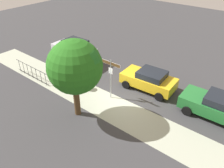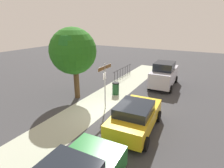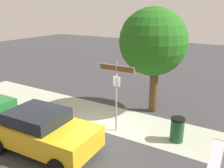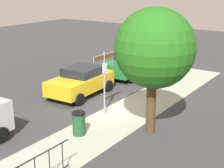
{
  "view_description": "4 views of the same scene",
  "coord_description": "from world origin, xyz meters",
  "px_view_note": "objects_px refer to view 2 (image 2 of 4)",
  "views": [
    {
      "loc": [
        -7.69,
        10.59,
        9.5
      ],
      "look_at": [
        0.11,
        0.87,
        1.56
      ],
      "focal_mm": 35.76,
      "sensor_mm": 36.0,
      "label": 1
    },
    {
      "loc": [
        -8.79,
        -5.18,
        5.38
      ],
      "look_at": [
        0.83,
        0.02,
        1.66
      ],
      "focal_mm": 29.09,
      "sensor_mm": 36.0,
      "label": 2
    },
    {
      "loc": [
        5.26,
        -7.6,
        5.01
      ],
      "look_at": [
        0.21,
        0.68,
        1.95
      ],
      "focal_mm": 38.5,
      "sensor_mm": 36.0,
      "label": 3
    },
    {
      "loc": [
        12.81,
        9.28,
        6.05
      ],
      "look_at": [
        0.2,
        0.56,
        1.39
      ],
      "focal_mm": 54.6,
      "sensor_mm": 36.0,
      "label": 4
    }
  ],
  "objects_px": {
    "car_silver": "(164,74)",
    "shade_tree": "(73,50)",
    "street_sign": "(105,77)",
    "car_yellow": "(135,116)",
    "trash_bin": "(116,88)"
  },
  "relations": [
    {
      "from": "street_sign",
      "to": "car_silver",
      "type": "relative_size",
      "value": 0.69
    },
    {
      "from": "street_sign",
      "to": "shade_tree",
      "type": "bearing_deg",
      "value": 81.44
    },
    {
      "from": "car_yellow",
      "to": "trash_bin",
      "type": "bearing_deg",
      "value": 35.39
    },
    {
      "from": "street_sign",
      "to": "car_yellow",
      "type": "height_order",
      "value": "street_sign"
    },
    {
      "from": "shade_tree",
      "to": "car_yellow",
      "type": "xyz_separation_m",
      "value": [
        -1.93,
        -5.46,
        -2.78
      ]
    },
    {
      "from": "shade_tree",
      "to": "trash_bin",
      "type": "bearing_deg",
      "value": -47.88
    },
    {
      "from": "shade_tree",
      "to": "car_yellow",
      "type": "relative_size",
      "value": 1.24
    },
    {
      "from": "car_silver",
      "to": "shade_tree",
      "type": "bearing_deg",
      "value": 136.75
    },
    {
      "from": "street_sign",
      "to": "car_yellow",
      "type": "relative_size",
      "value": 0.72
    },
    {
      "from": "street_sign",
      "to": "trash_bin",
      "type": "height_order",
      "value": "street_sign"
    },
    {
      "from": "car_silver",
      "to": "trash_bin",
      "type": "distance_m",
      "value": 4.7
    },
    {
      "from": "street_sign",
      "to": "car_silver",
      "type": "xyz_separation_m",
      "value": [
        6.18,
        -2.34,
        -1.07
      ]
    },
    {
      "from": "car_yellow",
      "to": "car_silver",
      "type": "xyz_separation_m",
      "value": [
        7.69,
        0.35,
        0.28
      ]
    },
    {
      "from": "car_yellow",
      "to": "car_silver",
      "type": "height_order",
      "value": "car_silver"
    },
    {
      "from": "shade_tree",
      "to": "car_silver",
      "type": "xyz_separation_m",
      "value": [
        5.76,
        -5.11,
        -2.5
      ]
    }
  ]
}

